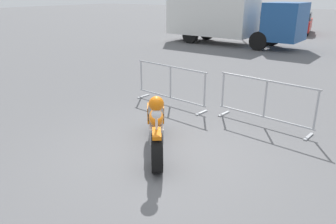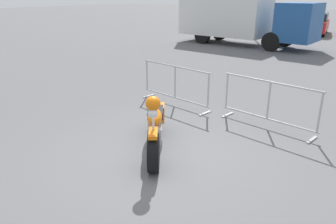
{
  "view_description": "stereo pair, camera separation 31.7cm",
  "coord_description": "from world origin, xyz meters",
  "px_view_note": "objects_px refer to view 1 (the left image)",
  "views": [
    {
      "loc": [
        3.16,
        -4.47,
        2.89
      ],
      "look_at": [
        -0.29,
        0.53,
        0.65
      ],
      "focal_mm": 35.0,
      "sensor_mm": 36.0,
      "label": 1
    },
    {
      "loc": [
        3.42,
        -4.29,
        2.89
      ],
      "look_at": [
        -0.29,
        0.53,
        0.65
      ],
      "focal_mm": 35.0,
      "sensor_mm": 36.0,
      "label": 2
    }
  ],
  "objects_px": {
    "box_truck": "(226,15)",
    "parked_car_tan": "(264,21)",
    "crowd_barrier_near": "(170,85)",
    "crowd_barrier_far": "(265,102)",
    "parked_car_maroon": "(202,18)",
    "motorcycle": "(156,126)",
    "parked_car_yellow": "(231,20)",
    "parked_car_red": "(298,23)"
  },
  "relations": [
    {
      "from": "box_truck",
      "to": "parked_car_tan",
      "type": "bearing_deg",
      "value": 95.87
    },
    {
      "from": "crowd_barrier_far",
      "to": "parked_car_maroon",
      "type": "height_order",
      "value": "parked_car_maroon"
    },
    {
      "from": "parked_car_red",
      "to": "parked_car_yellow",
      "type": "bearing_deg",
      "value": 78.74
    },
    {
      "from": "parked_car_maroon",
      "to": "parked_car_yellow",
      "type": "height_order",
      "value": "parked_car_maroon"
    },
    {
      "from": "motorcycle",
      "to": "parked_car_red",
      "type": "xyz_separation_m",
      "value": [
        -2.7,
        21.12,
        0.25
      ]
    },
    {
      "from": "parked_car_yellow",
      "to": "parked_car_tan",
      "type": "bearing_deg",
      "value": -96.81
    },
    {
      "from": "motorcycle",
      "to": "parked_car_red",
      "type": "height_order",
      "value": "parked_car_red"
    },
    {
      "from": "crowd_barrier_near",
      "to": "parked_car_red",
      "type": "bearing_deg",
      "value": 94.33
    },
    {
      "from": "crowd_barrier_far",
      "to": "parked_car_maroon",
      "type": "distance_m",
      "value": 22.25
    },
    {
      "from": "parked_car_maroon",
      "to": "parked_car_tan",
      "type": "relative_size",
      "value": 1.02
    },
    {
      "from": "crowd_barrier_far",
      "to": "parked_car_maroon",
      "type": "bearing_deg",
      "value": 122.64
    },
    {
      "from": "crowd_barrier_near",
      "to": "parked_car_tan",
      "type": "bearing_deg",
      "value": 102.13
    },
    {
      "from": "parked_car_yellow",
      "to": "parked_car_maroon",
      "type": "bearing_deg",
      "value": 83.2
    },
    {
      "from": "motorcycle",
      "to": "box_truck",
      "type": "xyz_separation_m",
      "value": [
        -4.86,
        13.29,
        1.14
      ]
    },
    {
      "from": "motorcycle",
      "to": "box_truck",
      "type": "relative_size",
      "value": 0.25
    },
    {
      "from": "crowd_barrier_far",
      "to": "parked_car_tan",
      "type": "bearing_deg",
      "value": 109.31
    },
    {
      "from": "crowd_barrier_near",
      "to": "box_truck",
      "type": "height_order",
      "value": "box_truck"
    },
    {
      "from": "parked_car_maroon",
      "to": "parked_car_yellow",
      "type": "distance_m",
      "value": 2.67
    },
    {
      "from": "motorcycle",
      "to": "parked_car_maroon",
      "type": "bearing_deg",
      "value": 169.5
    },
    {
      "from": "crowd_barrier_near",
      "to": "parked_car_tan",
      "type": "relative_size",
      "value": 0.5
    },
    {
      "from": "motorcycle",
      "to": "parked_car_red",
      "type": "distance_m",
      "value": 21.3
    },
    {
      "from": "crowd_barrier_far",
      "to": "box_truck",
      "type": "height_order",
      "value": "box_truck"
    },
    {
      "from": "parked_car_tan",
      "to": "crowd_barrier_far",
      "type": "bearing_deg",
      "value": -170.49
    },
    {
      "from": "crowd_barrier_near",
      "to": "crowd_barrier_far",
      "type": "xyz_separation_m",
      "value": [
        2.57,
        0.0,
        0.0
      ]
    },
    {
      "from": "motorcycle",
      "to": "box_truck",
      "type": "height_order",
      "value": "box_truck"
    },
    {
      "from": "box_truck",
      "to": "parked_car_maroon",
      "type": "bearing_deg",
      "value": 129.04
    },
    {
      "from": "crowd_barrier_far",
      "to": "parked_car_tan",
      "type": "height_order",
      "value": "parked_car_tan"
    },
    {
      "from": "motorcycle",
      "to": "box_truck",
      "type": "bearing_deg",
      "value": 162.7
    },
    {
      "from": "crowd_barrier_far",
      "to": "parked_car_tan",
      "type": "distance_m",
      "value": 20.15
    },
    {
      "from": "crowd_barrier_near",
      "to": "crowd_barrier_far",
      "type": "height_order",
      "value": "same"
    },
    {
      "from": "crowd_barrier_near",
      "to": "parked_car_yellow",
      "type": "distance_m",
      "value": 20.05
    },
    {
      "from": "crowd_barrier_far",
      "to": "parked_car_tan",
      "type": "xyz_separation_m",
      "value": [
        -6.66,
        19.01,
        0.2
      ]
    },
    {
      "from": "parked_car_maroon",
      "to": "parked_car_tan",
      "type": "distance_m",
      "value": 5.35
    },
    {
      "from": "crowd_barrier_near",
      "to": "parked_car_yellow",
      "type": "height_order",
      "value": "parked_car_yellow"
    },
    {
      "from": "crowd_barrier_near",
      "to": "parked_car_yellow",
      "type": "relative_size",
      "value": 0.52
    },
    {
      "from": "crowd_barrier_far",
      "to": "crowd_barrier_near",
      "type": "bearing_deg",
      "value": 180.0
    },
    {
      "from": "box_truck",
      "to": "parked_car_red",
      "type": "bearing_deg",
      "value": 76.84
    },
    {
      "from": "parked_car_yellow",
      "to": "motorcycle",
      "type": "bearing_deg",
      "value": -169.06
    },
    {
      "from": "motorcycle",
      "to": "parked_car_red",
      "type": "bearing_deg",
      "value": 149.9
    },
    {
      "from": "parked_car_maroon",
      "to": "parked_car_tan",
      "type": "xyz_separation_m",
      "value": [
        5.34,
        0.28,
        -0.02
      ]
    },
    {
      "from": "motorcycle",
      "to": "parked_car_tan",
      "type": "distance_m",
      "value": 22.07
    },
    {
      "from": "parked_car_red",
      "to": "parked_car_maroon",
      "type": "bearing_deg",
      "value": 80.23
    }
  ]
}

